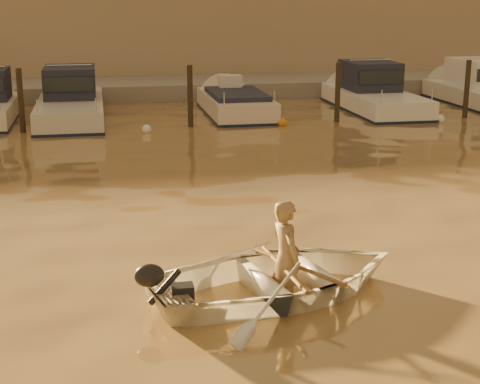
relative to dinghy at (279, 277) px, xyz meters
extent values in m
plane|color=brown|center=(0.68, 0.27, -0.27)|extent=(160.00, 160.00, 0.00)
imported|color=white|center=(0.00, 0.00, 0.00)|extent=(4.33, 3.52, 0.79)
imported|color=#95744A|center=(0.10, 0.02, 0.28)|extent=(0.54, 0.70, 1.71)
cylinder|color=brown|center=(0.24, 0.06, 0.15)|extent=(0.95, 1.92, 0.13)
cylinder|color=brown|center=(0.05, 0.01, 0.15)|extent=(0.18, 2.10, 0.13)
cylinder|color=#2D2319|center=(-4.82, 14.07, 0.63)|extent=(0.18, 0.18, 2.20)
cylinder|color=#2D2319|center=(0.48, 14.07, 0.63)|extent=(0.18, 0.18, 2.20)
cylinder|color=#2D2319|center=(5.48, 14.07, 0.63)|extent=(0.18, 0.18, 2.20)
cylinder|color=#2D2319|center=(10.18, 14.07, 0.63)|extent=(0.18, 0.18, 2.20)
sphere|color=white|center=(-1.00, 13.26, -0.17)|extent=(0.30, 0.30, 0.30)
sphere|color=orange|center=(3.47, 13.67, -0.17)|extent=(0.30, 0.30, 0.30)
sphere|color=white|center=(8.91, 13.35, -0.17)|extent=(0.30, 0.30, 0.30)
cube|color=gray|center=(0.68, 21.77, -0.12)|extent=(52.00, 4.00, 1.00)
cube|color=#9E8466|center=(0.68, 27.27, 2.13)|extent=(46.00, 7.00, 4.80)
camera|label=1|loc=(-2.42, -9.59, 3.95)|focal=55.00mm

